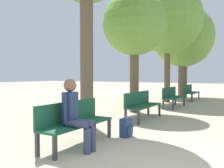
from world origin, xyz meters
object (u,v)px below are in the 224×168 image
tree_row_1 (134,25)px  tree_row_3 (183,37)px  bench_row_1 (141,103)px  backpack (126,128)px  bench_row_3 (190,91)px  person_seated (75,113)px  bench_row_2 (172,96)px  tree_row_2 (168,20)px  bench_row_0 (74,120)px

tree_row_1 → tree_row_3: tree_row_3 is taller
bench_row_1 → backpack: bearing=-74.9°
bench_row_3 → tree_row_3: tree_row_3 is taller
bench_row_3 → backpack: 8.89m
person_seated → tree_row_1: bearing=102.5°
bench_row_1 → tree_row_1: tree_row_1 is taller
bench_row_2 → tree_row_2: (-0.85, 1.96, 3.71)m
bench_row_0 → bench_row_1: (0.00, 3.32, 0.00)m
tree_row_3 → person_seated: 12.38m
bench_row_2 → tree_row_1: size_ratio=0.40×
bench_row_2 → backpack: bench_row_2 is taller
bench_row_1 → bench_row_2: 3.32m
bench_row_0 → person_seated: (0.24, -0.26, 0.19)m
bench_row_1 → backpack: bench_row_1 is taller
bench_row_1 → bench_row_3: same height
bench_row_0 → bench_row_1: 3.32m
bench_row_3 → tree_row_2: tree_row_2 is taller
tree_row_2 → tree_row_3: size_ratio=1.06×
person_seated → bench_row_2: bearing=92.0°
bench_row_1 → tree_row_1: 3.17m
tree_row_1 → bench_row_1: bearing=-56.9°
tree_row_3 → person_seated: tree_row_3 is taller
bench_row_0 → tree_row_1: bearing=100.4°
bench_row_1 → tree_row_3: bearing=95.8°
bench_row_0 → backpack: bearing=61.7°
person_seated → bench_row_1: bearing=93.8°
tree_row_3 → bench_row_2: bearing=-80.4°
tree_row_3 → bench_row_3: bearing=-63.7°
tree_row_2 → bench_row_3: bearing=58.0°
bench_row_3 → backpack: size_ratio=4.37×
bench_row_3 → tree_row_3: (-0.85, 1.73, 3.23)m
bench_row_1 → person_seated: person_seated is taller
bench_row_0 → bench_row_2: 6.65m
bench_row_2 → person_seated: bearing=-88.0°
bench_row_2 → tree_row_2: size_ratio=0.30×
bench_row_1 → tree_row_2: tree_row_2 is taller
bench_row_3 → tree_row_1: size_ratio=0.40×
bench_row_1 → bench_row_3: size_ratio=1.00×
bench_row_0 → bench_row_2: (0.00, 6.65, 0.00)m
tree_row_2 → backpack: bearing=-79.1°
backpack → tree_row_3: bearing=97.8°
bench_row_3 → person_seated: 10.23m
tree_row_3 → backpack: bearing=-82.2°
bench_row_3 → tree_row_2: bearing=-122.0°
bench_row_3 → tree_row_1: 6.07m
bench_row_3 → tree_row_1: tree_row_1 is taller
bench_row_1 → tree_row_2: size_ratio=0.30×
bench_row_0 → backpack: (0.60, 1.11, -0.30)m
bench_row_3 → tree_row_2: 4.04m
bench_row_1 → tree_row_1: bearing=123.1°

